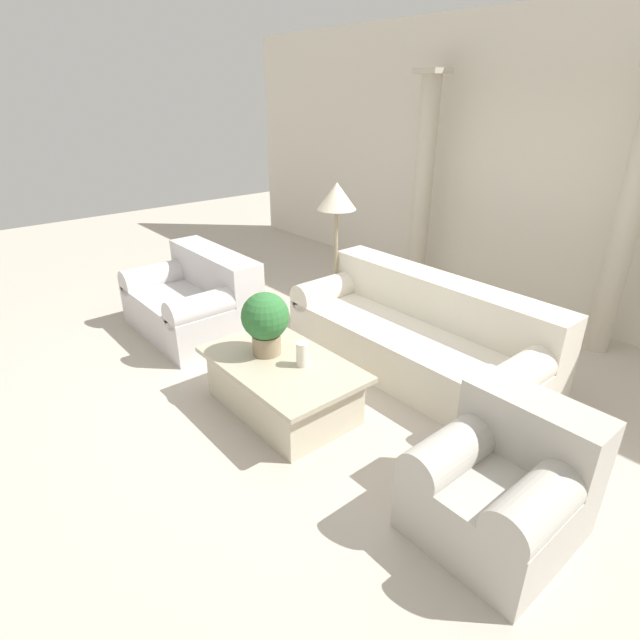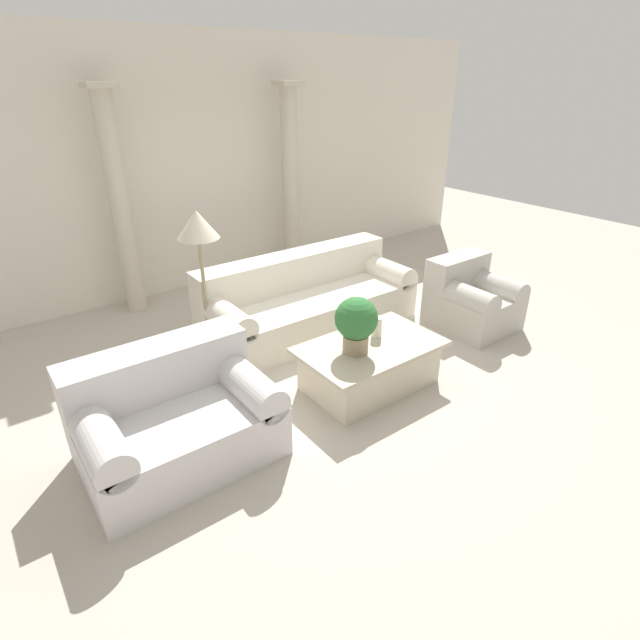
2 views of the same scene
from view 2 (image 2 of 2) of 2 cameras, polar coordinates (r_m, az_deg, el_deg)
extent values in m
plane|color=#BCB2A3|center=(5.18, 1.14, -4.89)|extent=(16.00, 16.00, 0.00)
cube|color=silver|center=(7.02, -14.00, 16.68)|extent=(10.00, 0.06, 3.20)
cube|color=beige|center=(5.77, -1.10, 1.01)|extent=(2.47, 0.98, 0.43)
cube|color=beige|center=(5.85, -2.97, 5.76)|extent=(2.47, 0.34, 0.40)
cylinder|color=beige|center=(5.15, -11.06, 0.63)|extent=(0.28, 0.98, 0.28)
cylinder|color=beige|center=(6.32, 7.02, 5.79)|extent=(0.28, 0.98, 0.28)
cube|color=silver|center=(4.04, -15.75, -12.40)|extent=(1.40, 0.98, 0.43)
cube|color=silver|center=(4.06, -18.18, -5.39)|extent=(1.40, 0.34, 0.40)
cylinder|color=silver|center=(3.78, -24.27, -11.77)|extent=(0.28, 0.98, 0.28)
cylinder|color=silver|center=(4.06, -8.87, -6.71)|extent=(0.28, 0.98, 0.28)
cube|color=beige|center=(4.74, 5.66, -5.37)|extent=(1.16, 0.72, 0.40)
cube|color=#B3A98F|center=(4.63, 5.78, -3.04)|extent=(1.32, 0.81, 0.04)
cylinder|color=#937F60|center=(4.46, 4.08, -2.65)|extent=(0.23, 0.23, 0.17)
sphere|color=#2D6B33|center=(4.35, 4.18, 0.19)|extent=(0.38, 0.38, 0.38)
cylinder|color=silver|center=(4.72, 6.50, -0.80)|extent=(0.10, 0.10, 0.20)
cylinder|color=gray|center=(5.42, -12.28, -3.82)|extent=(0.23, 0.23, 0.03)
cylinder|color=gray|center=(5.14, -12.96, 2.39)|extent=(0.04, 0.04, 1.25)
cone|color=beige|center=(4.89, -13.85, 10.57)|extent=(0.40, 0.40, 0.27)
cylinder|color=beige|center=(6.36, -21.80, 11.69)|extent=(0.23, 0.23, 2.55)
cube|color=beige|center=(6.21, -23.95, 23.35)|extent=(0.33, 0.33, 0.06)
cylinder|color=beige|center=(7.32, -3.40, 15.15)|extent=(0.23, 0.23, 2.55)
cube|color=beige|center=(7.19, -3.71, 25.42)|extent=(0.33, 0.33, 0.06)
cube|color=#B7B2A8|center=(6.08, 17.06, 1.11)|extent=(0.81, 0.87, 0.42)
cube|color=#B7B2A8|center=(6.08, 15.45, 5.43)|extent=(0.81, 0.30, 0.37)
cylinder|color=#B7B2A8|center=(5.78, 15.77, 2.71)|extent=(0.28, 0.87, 0.28)
cylinder|color=#B7B2A8|center=(6.19, 18.87, 3.84)|extent=(0.28, 0.87, 0.28)
camera|label=1|loc=(5.69, 45.53, 15.96)|focal=28.00mm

